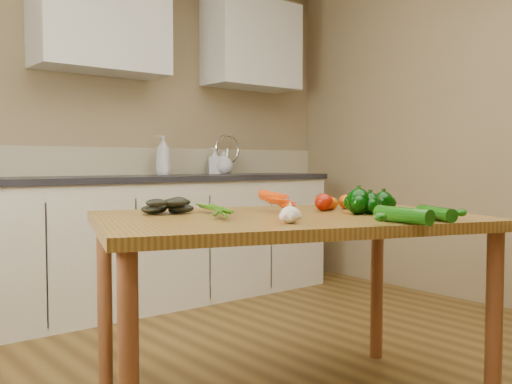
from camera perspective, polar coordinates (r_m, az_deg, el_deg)
The scene contains 18 objects.
room at distance 2.32m, azimuth 9.86°, elevation 9.24°, with size 4.04×5.04×2.64m.
counter_run at distance 4.07m, azimuth -10.15°, elevation -4.61°, with size 2.84×0.64×1.14m.
upper_cabinets at distance 4.40m, azimuth -7.65°, elevation 15.52°, with size 2.15×0.35×0.70m.
table at distance 2.27m, azimuth 3.02°, elevation -4.51°, with size 1.69×1.38×0.78m.
soap_bottle_a at distance 4.20m, azimuth -9.26°, elevation 3.66°, with size 0.11×0.11×0.29m, color silver.
soap_bottle_b at distance 4.50m, azimuth -4.16°, elevation 3.13°, with size 0.09×0.10×0.21m, color silver.
soap_bottle_c at distance 4.50m, azimuth -3.21°, elevation 2.98°, with size 0.14×0.14×0.18m, color silver.
carrot_bunch at distance 2.29m, azimuth 0.58°, elevation -1.34°, with size 0.27×0.21×0.07m, color #D93C05, non-canonical shape.
leafy_greens at distance 2.34m, azimuth -8.94°, elevation -0.90°, with size 0.21×0.19×0.10m, color black, non-canonical shape.
garlic_bulb at distance 1.95m, azimuth 3.45°, elevation -2.30°, with size 0.07×0.07×0.06m, color silver.
pepper_a at distance 2.33m, azimuth 10.22°, elevation -0.95°, with size 0.10×0.10×0.10m, color black.
pepper_b at distance 2.46m, azimuth 12.63°, elevation -0.97°, with size 0.09×0.09×0.09m, color black.
pepper_c at distance 2.34m, azimuth 11.35°, elevation -1.14°, with size 0.09×0.09×0.09m, color black.
tomato_a at distance 2.46m, azimuth 6.80°, elevation -1.02°, with size 0.08×0.08×0.08m, color #941302.
tomato_b at distance 2.52m, azimuth 7.52°, elevation -1.14°, with size 0.06×0.06×0.06m, color #BE4804.
tomato_c at distance 2.58m, azimuth 9.02°, elevation -0.96°, with size 0.07×0.07×0.07m, color #BE4804.
zucchini_a at distance 2.16m, azimuth 17.53°, elevation -2.04°, with size 0.05×0.05×0.21m, color #0D4707.
zucchini_b at distance 2.02m, azimuth 14.50°, elevation -2.26°, with size 0.06×0.06×0.23m, color #0D4707.
Camera 1 is at (-1.74, -1.34, 0.99)m, focal length 40.00 mm.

